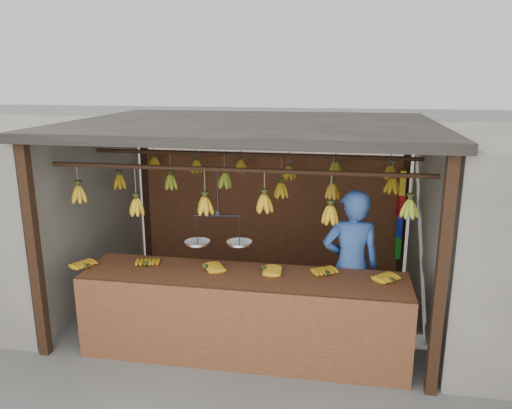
# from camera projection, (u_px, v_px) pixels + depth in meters

# --- Properties ---
(ground) EXTENTS (80.00, 80.00, 0.00)m
(ground) POSITION_uv_depth(u_px,v_px,m) (252.00, 306.00, 6.52)
(ground) COLOR #5B5B57
(stall) EXTENTS (4.30, 3.30, 2.40)m
(stall) POSITION_uv_depth(u_px,v_px,m) (256.00, 153.00, 6.33)
(stall) COLOR black
(stall) RESTS_ON ground
(counter) EXTENTS (3.56, 0.78, 0.96)m
(counter) POSITION_uv_depth(u_px,v_px,m) (241.00, 297.00, 5.15)
(counter) COLOR brown
(counter) RESTS_ON ground
(hanging_bananas) EXTENTS (3.66, 2.24, 0.40)m
(hanging_bananas) POSITION_uv_depth(u_px,v_px,m) (251.00, 184.00, 6.11)
(hanging_bananas) COLOR gold
(hanging_bananas) RESTS_ON ground
(balance_scale) EXTENTS (0.70, 0.33, 0.81)m
(balance_scale) POSITION_uv_depth(u_px,v_px,m) (218.00, 239.00, 5.28)
(balance_scale) COLOR black
(balance_scale) RESTS_ON ground
(vendor) EXTENTS (0.70, 0.52, 1.76)m
(vendor) POSITION_uv_depth(u_px,v_px,m) (351.00, 266.00, 5.52)
(vendor) COLOR #3359A5
(vendor) RESTS_ON ground
(bag_bundles) EXTENTS (0.08, 0.26, 1.29)m
(bag_bundles) POSITION_uv_depth(u_px,v_px,m) (400.00, 215.00, 7.23)
(bag_bundles) COLOR yellow
(bag_bundles) RESTS_ON ground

